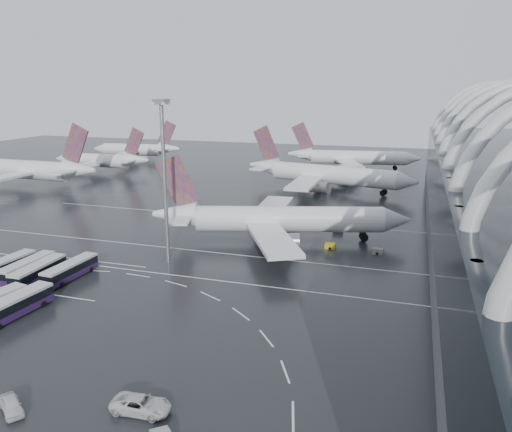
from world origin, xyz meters
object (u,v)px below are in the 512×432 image
(bus_row_near_c, at_px, (38,271))
(bus_row_near_d, at_px, (70,270))
(bus_row_near_a, at_px, (6,266))
(bus_row_near_b, at_px, (27,268))
(van_curve_b, at_px, (11,405))
(jet_remote_west, at_px, (35,170))
(airliner_main, at_px, (276,220))
(airliner_gate_c, at_px, (351,158))
(floodlight_mast, at_px, (164,163))
(jet_remote_far, at_px, (138,150))
(gse_cart_belly_d, at_px, (377,251))
(jet_remote_mid, at_px, (103,161))
(van_curve_a, at_px, (141,405))
(gse_cart_belly_a, at_px, (330,246))
(airliner_gate_b, at_px, (325,175))
(bus_row_far_c, at_px, (14,306))
(gse_cart_belly_b, at_px, (338,229))

(bus_row_near_c, bearing_deg, bus_row_near_d, -66.02)
(bus_row_near_a, bearing_deg, bus_row_near_b, -79.74)
(bus_row_near_d, bearing_deg, van_curve_b, -148.96)
(bus_row_near_a, bearing_deg, jet_remote_west, 41.26)
(jet_remote_west, distance_m, van_curve_b, 130.92)
(airliner_main, xyz_separation_m, airliner_gate_c, (3.12, 103.55, -0.02))
(bus_row_near_d, bearing_deg, floodlight_mast, -41.79)
(jet_remote_west, height_order, bus_row_near_b, jet_remote_west)
(airliner_gate_c, bearing_deg, bus_row_near_d, -111.36)
(airliner_gate_c, relative_size, bus_row_near_b, 4.46)
(jet_remote_far, height_order, bus_row_near_d, jet_remote_far)
(jet_remote_west, distance_m, gse_cart_belly_d, 122.00)
(bus_row_near_b, bearing_deg, jet_remote_mid, 27.76)
(bus_row_near_d, height_order, van_curve_a, bus_row_near_d)
(airliner_main, height_order, van_curve_a, airliner_main)
(jet_remote_mid, height_order, gse_cart_belly_a, jet_remote_mid)
(airliner_gate_b, bearing_deg, bus_row_near_a, -102.09)
(van_curve_b, bearing_deg, gse_cart_belly_a, 15.93)
(bus_row_far_c, relative_size, gse_cart_belly_b, 5.56)
(bus_row_near_c, bearing_deg, gse_cart_belly_a, -55.81)
(jet_remote_far, bearing_deg, airliner_gate_c, 174.50)
(jet_remote_far, distance_m, bus_row_far_c, 163.32)
(bus_row_near_a, height_order, van_curve_b, bus_row_near_a)
(gse_cart_belly_a, bearing_deg, gse_cart_belly_b, 91.57)
(jet_remote_far, bearing_deg, gse_cart_belly_b, 132.71)
(airliner_main, relative_size, bus_row_far_c, 4.25)
(airliner_main, relative_size, jet_remote_mid, 1.35)
(bus_row_near_b, height_order, floodlight_mast, floodlight_mast)
(jet_remote_mid, distance_m, floodlight_mast, 114.08)
(floodlight_mast, bearing_deg, airliner_gate_b, 78.06)
(jet_remote_mid, distance_m, van_curve_a, 158.15)
(jet_remote_mid, height_order, bus_row_near_c, jet_remote_mid)
(airliner_gate_c, bearing_deg, gse_cart_belly_d, -88.01)
(bus_row_near_a, xyz_separation_m, floodlight_mast, (25.01, 14.75, 17.83))
(floodlight_mast, height_order, gse_cart_belly_b, floodlight_mast)
(bus_row_near_c, distance_m, van_curve_b, 38.88)
(jet_remote_west, bearing_deg, bus_row_near_c, 131.44)
(jet_remote_west, height_order, floodlight_mast, floodlight_mast)
(jet_remote_mid, xyz_separation_m, gse_cart_belly_d, (111.40, -69.04, -4.06))
(bus_row_near_a, bearing_deg, gse_cart_belly_a, -54.94)
(jet_remote_west, relative_size, van_curve_a, 7.82)
(bus_row_near_c, bearing_deg, gse_cart_belly_b, -46.09)
(van_curve_a, bearing_deg, airliner_gate_c, -4.55)
(bus_row_near_b, xyz_separation_m, bus_row_near_c, (3.30, -0.97, 0.02))
(airliner_gate_c, bearing_deg, bus_row_near_c, -113.04)
(jet_remote_far, distance_m, gse_cart_belly_d, 155.47)
(airliner_main, distance_m, floodlight_mast, 29.50)
(airliner_gate_c, distance_m, jet_remote_west, 119.26)
(jet_remote_far, height_order, gse_cart_belly_d, jet_remote_far)
(gse_cart_belly_a, bearing_deg, airliner_main, 170.88)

